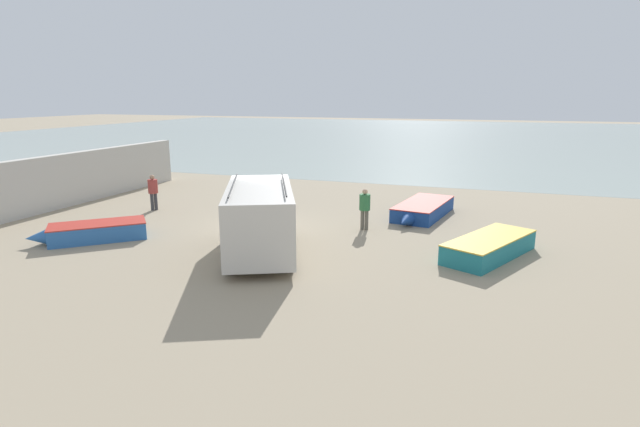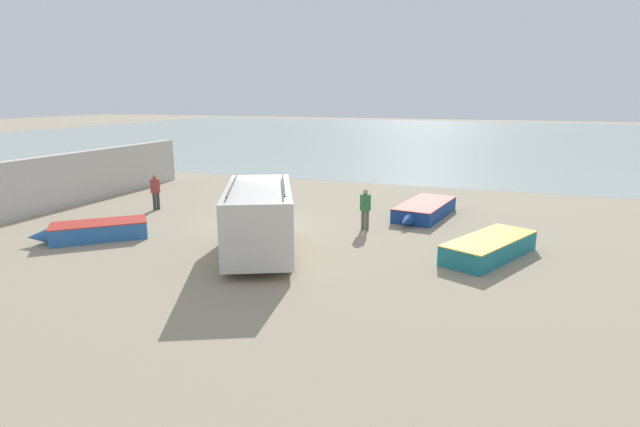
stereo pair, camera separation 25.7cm
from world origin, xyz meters
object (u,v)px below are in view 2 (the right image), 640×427
fishing_rowboat_1 (492,246)px  fisherman_0 (365,206)px  parked_van (259,217)px  fishing_rowboat_0 (95,231)px  fishing_rowboat_2 (424,210)px  fisherman_1 (155,189)px

fishing_rowboat_1 → fisherman_0: size_ratio=2.90×
parked_van → fishing_rowboat_0: bearing=69.5°
fishing_rowboat_2 → fisherman_1: size_ratio=3.03×
fishing_rowboat_2 → fisherman_0: fisherman_0 is taller
fishing_rowboat_0 → fishing_rowboat_1: fishing_rowboat_1 is taller
fishing_rowboat_1 → fisherman_0: bearing=94.8°
fishing_rowboat_0 → fisherman_0: size_ratio=2.21×
parked_van → fisherman_1: (-7.62, 4.42, -0.27)m
fishing_rowboat_2 → fisherman_0: bearing=-22.6°
fisherman_1 → fisherman_0: bearing=38.0°
parked_van → fishing_rowboat_1: size_ratio=1.21×
parked_van → fisherman_1: size_ratio=3.48×
fisherman_0 → fishing_rowboat_0: bearing=-67.5°
fishing_rowboat_2 → fisherman_1: fisherman_1 is taller
parked_van → fishing_rowboat_2: 8.57m
fishing_rowboat_1 → fishing_rowboat_2: size_ratio=0.95×
fishing_rowboat_0 → fishing_rowboat_1: size_ratio=0.76×
parked_van → fisherman_0: (2.54, 4.25, -0.28)m
fishing_rowboat_0 → fishing_rowboat_1: bearing=149.8°
fishing_rowboat_0 → fishing_rowboat_2: (11.00, 7.78, -0.01)m
fishing_rowboat_1 → fishing_rowboat_2: 5.68m
fishing_rowboat_0 → fisherman_1: fisherman_1 is taller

